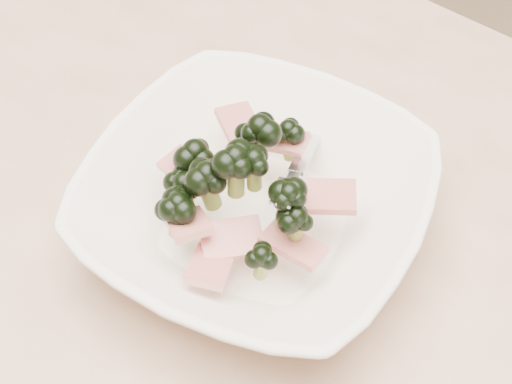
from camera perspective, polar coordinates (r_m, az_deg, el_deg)
dining_table at (r=0.75m, az=-4.78°, el=-4.96°), size 1.20×0.80×0.75m
broccoli_dish at (r=0.62m, az=-0.15°, el=-0.64°), size 0.34×0.34×0.12m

